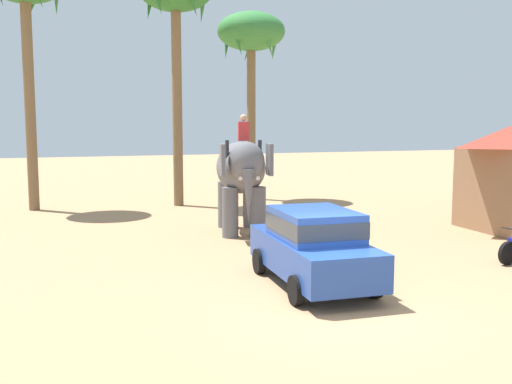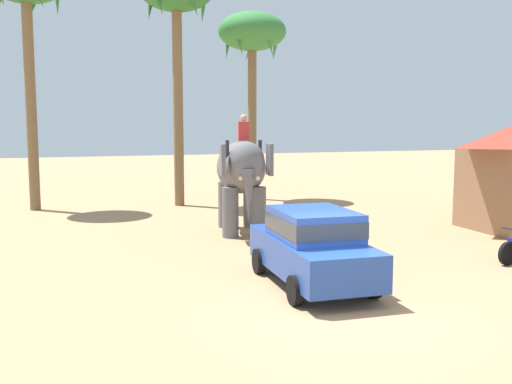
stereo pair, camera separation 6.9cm
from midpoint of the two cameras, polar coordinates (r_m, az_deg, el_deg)
name	(u,v)px [view 2 (the right image)]	position (r m, az deg, el deg)	size (l,w,h in m)	color
ground_plane	(343,313)	(11.11, 8.84, -11.87)	(120.00, 120.00, 0.00)	tan
car_sedan_foreground	(312,244)	(12.63, 5.82, -5.21)	(2.17, 4.24, 1.70)	#23479E
elephant_with_mahout	(242,173)	(18.61, -1.33, 1.91)	(2.37, 4.01, 3.88)	slate
palm_tree_behind_elephant	(176,0)	(25.99, -7.89, 18.55)	(3.20, 3.20, 10.23)	brown
palm_tree_near_hut	(252,38)	(27.80, -0.32, 15.20)	(3.20, 3.20, 8.86)	brown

